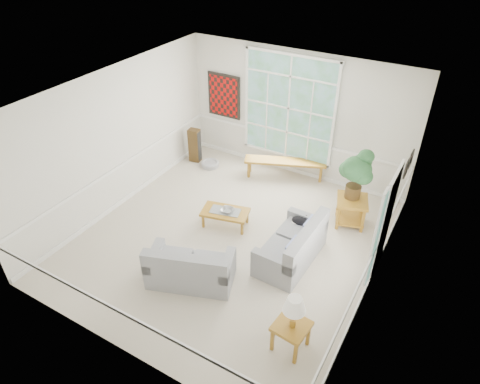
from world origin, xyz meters
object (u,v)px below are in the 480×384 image
at_px(loveseat_right, 291,242).
at_px(loveseat_front, 190,263).
at_px(side_table, 291,336).
at_px(coffee_table, 225,218).
at_px(end_table, 351,211).

bearing_deg(loveseat_right, loveseat_front, -131.42).
bearing_deg(side_table, loveseat_front, 169.25).
relative_size(coffee_table, side_table, 1.90).
xyz_separation_m(coffee_table, end_table, (2.21, 1.34, 0.13)).
distance_m(end_table, side_table, 3.37).
bearing_deg(side_table, end_table, 93.09).
relative_size(loveseat_right, loveseat_front, 1.06).
height_order(loveseat_front, side_table, loveseat_front).
xyz_separation_m(loveseat_right, side_table, (0.80, -1.76, -0.17)).
height_order(coffee_table, side_table, side_table).
bearing_deg(coffee_table, loveseat_front, -93.63).
relative_size(loveseat_right, coffee_table, 1.64).
bearing_deg(coffee_table, loveseat_right, -23.45).
bearing_deg(side_table, coffee_table, 139.73).
height_order(coffee_table, end_table, end_table).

